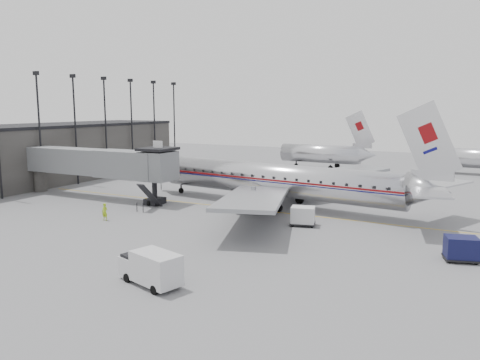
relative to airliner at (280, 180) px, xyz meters
The scene contains 11 objects.
ground 10.03m from the airliner, 111.88° to the right, with size 160.00×160.00×0.00m, color slate.
terminal 37.61m from the airliner, behind, with size 12.00×46.00×8.00m, color #393734.
apron_line 4.13m from the airliner, 101.25° to the right, with size 0.15×60.00×0.01m, color gold.
jet_bridge 20.95m from the airliner, 165.48° to the right, with size 21.00×6.20×7.10m.
floodlight_masts 31.82m from the airliner, behind, with size 0.90×42.25×15.25m.
distant_aircraft_near 33.52m from the airliner, 99.22° to the left, with size 16.39×3.20×10.26m.
airliner is the anchor object (origin of this frame).
service_van 25.00m from the airliner, 86.49° to the right, with size 4.81×2.94×2.12m.
baggage_cart_navy 21.78m from the airliner, 31.87° to the right, with size 2.61×2.24×1.76m.
baggage_cart_white 8.81m from the airliner, 53.58° to the right, with size 2.58×2.19×1.75m.
ramp_worker 18.64m from the airliner, 132.74° to the right, with size 0.61×0.40×1.66m, color #99C116.
Camera 1 is at (22.36, -38.02, 10.81)m, focal length 35.00 mm.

